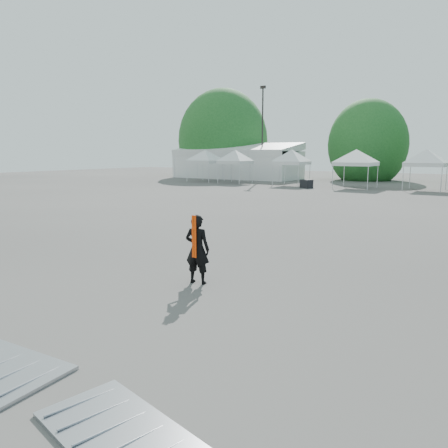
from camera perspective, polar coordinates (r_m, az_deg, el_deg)
The scene contains 13 objects.
ground at distance 11.85m, azimuth 1.88°, elevation -5.56°, with size 120.00×120.00×0.00m, color #474442.
marquee at distance 52.80m, azimuth 1.66°, elevation 8.14°, with size 15.00×6.25×4.23m.
light_pole_west at distance 49.98m, azimuth 5.04°, elevation 12.40°, with size 0.60×0.25×10.30m.
tree_far_w at distance 57.51m, azimuth -0.15°, elevation 10.79°, with size 4.80×4.80×7.30m.
tree_mid_w at distance 51.69m, azimuth 18.24°, elevation 9.83°, with size 4.16×4.16×6.33m.
tent_a at distance 47.04m, azimuth -2.43°, elevation 9.32°, with size 4.33×4.33×3.88m.
tent_b at distance 44.25m, azimuth 1.48°, elevation 9.32°, with size 3.86×3.86×3.88m.
tent_c at distance 41.59m, azimuth 8.84°, elevation 9.22°, with size 3.97×3.97×3.88m.
tent_d at distance 39.44m, azimuth 16.91°, elevation 8.93°, with size 4.49×4.49×3.88m.
tent_e at distance 39.16m, azimuth 24.96°, elevation 8.47°, with size 4.26×4.26×3.88m.
man at distance 10.18m, azimuth -3.50°, elevation -3.30°, with size 0.66×0.51×1.64m.
barrier_mid at distance 5.33m, azimuth -13.12°, elevation -25.30°, with size 2.33×1.49×0.07m.
crate_west at distance 38.67m, azimuth 10.72°, elevation 5.17°, with size 0.94×0.73×0.73m, color black.
Camera 1 is at (6.03, -9.74, 3.04)m, focal length 35.00 mm.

